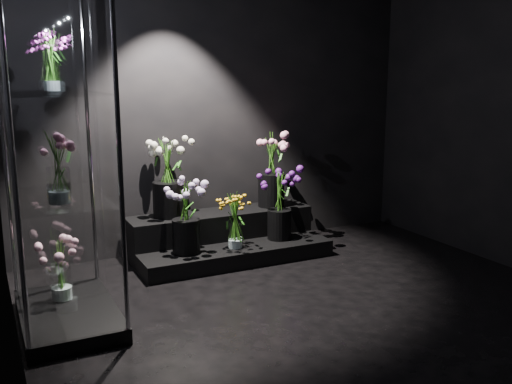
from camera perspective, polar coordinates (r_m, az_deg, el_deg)
floor at (r=4.11m, az=7.72°, el=-12.37°), size 4.00×4.00×0.00m
wall_back at (r=5.53m, az=-3.60°, el=8.90°), size 4.00×0.00×4.00m
wall_left at (r=3.11m, az=-23.90°, el=5.70°), size 0.00×4.00×4.00m
display_riser at (r=5.37m, az=-3.06°, el=-4.58°), size 1.77×0.79×0.39m
display_case at (r=3.90m, az=-19.24°, el=3.23°), size 0.62×1.04×2.28m
bouquet_orange_bells at (r=5.05m, az=-2.09°, el=-2.79°), size 0.29×0.29×0.51m
bouquet_lilac at (r=4.92m, az=-7.06°, el=-1.96°), size 0.46×0.46×0.63m
bouquet_purple at (r=5.30m, az=2.36°, el=-0.85°), size 0.38×0.38×0.66m
bouquet_cream_roses at (r=5.19m, az=-8.84°, el=1.95°), size 0.54×0.54×0.71m
bouquet_pink_roses at (r=5.54m, az=1.54°, el=2.74°), size 0.37×0.37×0.73m
bouquet_case_pink at (r=3.69m, az=-19.24°, el=2.44°), size 0.36×0.36×0.45m
bouquet_case_magenta at (r=4.05m, az=-19.88°, el=12.24°), size 0.27×0.27×0.37m
bouquet_case_base_pink at (r=4.27m, az=-19.00°, el=-7.09°), size 0.33×0.33×0.45m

